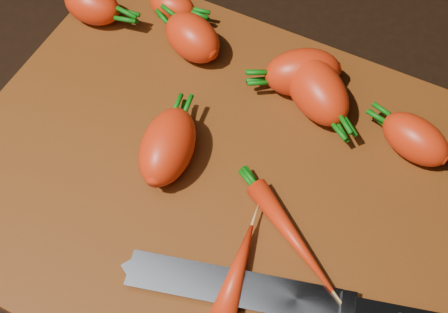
% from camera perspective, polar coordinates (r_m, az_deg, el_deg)
% --- Properties ---
extents(ground, '(2.00, 2.00, 0.01)m').
position_cam_1_polar(ground, '(0.61, -0.42, -2.45)').
color(ground, black).
extents(cutting_board, '(0.50, 0.40, 0.01)m').
position_cam_1_polar(cutting_board, '(0.60, -0.43, -1.93)').
color(cutting_board, brown).
rests_on(cutting_board, ground).
extents(carrot_0, '(0.07, 0.05, 0.04)m').
position_cam_1_polar(carrot_0, '(0.72, -11.96, 13.35)').
color(carrot_0, red).
rests_on(carrot_0, cutting_board).
extents(carrot_1, '(0.08, 0.07, 0.05)m').
position_cam_1_polar(carrot_1, '(0.67, -2.91, 10.81)').
color(carrot_1, red).
rests_on(carrot_1, cutting_board).
extents(carrot_2, '(0.10, 0.09, 0.05)m').
position_cam_1_polar(carrot_2, '(0.63, 8.47, 6.09)').
color(carrot_2, red).
rests_on(carrot_2, cutting_board).
extents(carrot_3, '(0.07, 0.09, 0.05)m').
position_cam_1_polar(carrot_3, '(0.59, -5.19, 0.93)').
color(carrot_3, red).
rests_on(carrot_3, cutting_board).
extents(carrot_4, '(0.09, 0.08, 0.05)m').
position_cam_1_polar(carrot_4, '(0.64, 7.18, 7.65)').
color(carrot_4, red).
rests_on(carrot_4, cutting_board).
extents(carrot_5, '(0.05, 0.04, 0.03)m').
position_cam_1_polar(carrot_5, '(0.71, -4.71, 13.48)').
color(carrot_5, red).
rests_on(carrot_5, cutting_board).
extents(carrot_6, '(0.08, 0.06, 0.04)m').
position_cam_1_polar(carrot_6, '(0.62, 17.09, 1.53)').
color(carrot_6, red).
rests_on(carrot_6, cutting_board).
extents(carrot_7, '(0.11, 0.08, 0.02)m').
position_cam_1_polar(carrot_7, '(0.56, 6.27, -7.26)').
color(carrot_7, red).
rests_on(carrot_7, cutting_board).
extents(carrot_8, '(0.04, 0.09, 0.02)m').
position_cam_1_polar(carrot_8, '(0.54, 1.25, -10.32)').
color(carrot_8, red).
rests_on(carrot_8, cutting_board).
extents(knife, '(0.30, 0.11, 0.02)m').
position_cam_1_polar(knife, '(0.54, 2.76, -12.21)').
color(knife, gray).
rests_on(knife, cutting_board).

